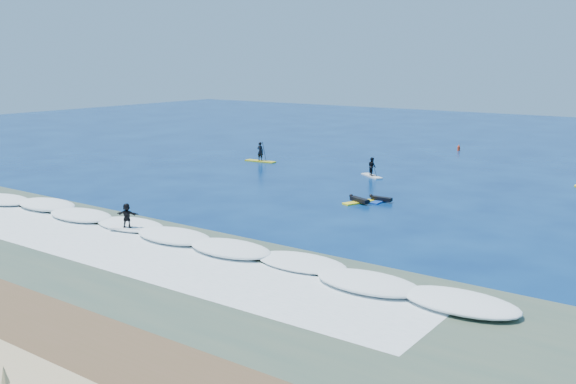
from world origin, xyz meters
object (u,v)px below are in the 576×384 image
Objects in this scene: sup_paddler_left at (260,155)px; sup_paddler_center at (372,168)px; wave_surfer at (127,217)px; marker_buoy at (459,148)px; prone_paddler_far at (381,200)px; prone_paddler_near at (359,201)px.

sup_paddler_center is (12.21, -0.71, 0.01)m from sup_paddler_left.
wave_surfer is 41.80m from marker_buoy.
sup_paddler_left is 12.23m from sup_paddler_center.
sup_paddler_left is at bearing 62.62° from prone_paddler_far.
marker_buoy is (3.03, 41.69, -0.54)m from wave_surfer.
sup_paddler_left is 25.59m from wave_surfer.
wave_surfer is (-2.86, -23.11, 0.16)m from sup_paddler_center.
prone_paddler_near is 3.43× the size of marker_buoy.
prone_paddler_far is 17.09m from wave_surfer.
prone_paddler_far is 2.99× the size of marker_buoy.
prone_paddler_far is at bearing 38.73° from wave_surfer.
sup_paddler_center is 1.20× the size of wave_surfer.
sup_paddler_center is 9.40m from prone_paddler_far.
sup_paddler_left reaches higher than marker_buoy.
prone_paddler_near is at bearing -36.44° from sup_paddler_left.
marker_buoy is at bearing 61.97° from wave_surfer.
wave_surfer is at bearing -94.16° from marker_buoy.
sup_paddler_left is at bearing -149.77° from sup_paddler_center.
prone_paddler_near reaches higher than prone_paddler_far.
sup_paddler_left reaches higher than prone_paddler_far.
prone_paddler_near is (4.00, -9.17, -0.52)m from sup_paddler_center.
sup_paddler_center is 1.06× the size of prone_paddler_near.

